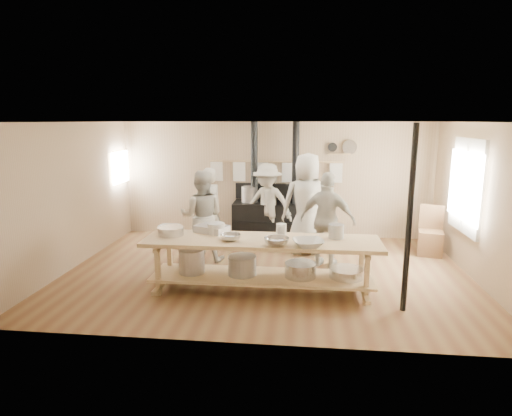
# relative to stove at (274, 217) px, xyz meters

# --- Properties ---
(ground) EXTENTS (7.00, 7.00, 0.00)m
(ground) POSITION_rel_stove_xyz_m (0.01, -2.12, -0.52)
(ground) COLOR brown
(ground) RESTS_ON ground
(room_shell) EXTENTS (7.00, 7.00, 7.00)m
(room_shell) POSITION_rel_stove_xyz_m (0.01, -2.12, 1.10)
(room_shell) COLOR tan
(room_shell) RESTS_ON ground
(window_right) EXTENTS (0.09, 1.50, 1.65)m
(window_right) POSITION_rel_stove_xyz_m (3.48, -1.52, 0.98)
(window_right) COLOR beige
(window_right) RESTS_ON ground
(left_opening) EXTENTS (0.00, 0.90, 0.90)m
(left_opening) POSITION_rel_stove_xyz_m (-3.44, -0.12, 1.08)
(left_opening) COLOR white
(left_opening) RESTS_ON ground
(stove) EXTENTS (1.90, 0.75, 2.60)m
(stove) POSITION_rel_stove_xyz_m (0.00, 0.00, 0.00)
(stove) COLOR black
(stove) RESTS_ON ground
(towel_rail) EXTENTS (3.00, 0.04, 0.47)m
(towel_rail) POSITION_rel_stove_xyz_m (0.01, 0.28, 1.04)
(towel_rail) COLOR tan
(towel_rail) RESTS_ON ground
(back_wall_shelf) EXTENTS (0.63, 0.14, 0.32)m
(back_wall_shelf) POSITION_rel_stove_xyz_m (1.47, 0.32, 1.48)
(back_wall_shelf) COLOR tan
(back_wall_shelf) RESTS_ON ground
(prep_table) EXTENTS (3.60, 0.90, 0.85)m
(prep_table) POSITION_rel_stove_xyz_m (-0.00, -3.02, -0.00)
(prep_table) COLOR tan
(prep_table) RESTS_ON ground
(support_post) EXTENTS (0.08, 0.08, 2.60)m
(support_post) POSITION_rel_stove_xyz_m (2.06, -3.47, 0.78)
(support_post) COLOR black
(support_post) RESTS_ON ground
(cook_far_left) EXTENTS (0.73, 0.73, 1.72)m
(cook_far_left) POSITION_rel_stove_xyz_m (-1.26, -1.03, 0.34)
(cook_far_left) COLOR beige
(cook_far_left) RESTS_ON ground
(cook_left) EXTENTS (0.87, 0.69, 1.72)m
(cook_left) POSITION_rel_stove_xyz_m (-1.25, -1.59, 0.34)
(cook_left) COLOR beige
(cook_left) RESTS_ON ground
(cook_center) EXTENTS (1.02, 0.70, 2.02)m
(cook_center) POSITION_rel_stove_xyz_m (0.71, -0.95, 0.49)
(cook_center) COLOR beige
(cook_center) RESTS_ON ground
(cook_right) EXTENTS (1.10, 0.73, 1.73)m
(cook_right) POSITION_rel_stove_xyz_m (1.07, -1.71, 0.35)
(cook_right) COLOR beige
(cook_right) RESTS_ON ground
(cook_by_window) EXTENTS (1.27, 0.95, 1.74)m
(cook_by_window) POSITION_rel_stove_xyz_m (-0.12, -0.35, 0.35)
(cook_by_window) COLOR beige
(cook_by_window) RESTS_ON ground
(chair) EXTENTS (0.55, 0.55, 0.98)m
(chair) POSITION_rel_stove_xyz_m (3.16, -0.78, -0.23)
(chair) COLOR brown
(chair) RESTS_ON ground
(bowl_white_a) EXTENTS (0.38, 0.38, 0.09)m
(bowl_white_a) POSITION_rel_stove_xyz_m (-1.54, -2.69, 0.37)
(bowl_white_a) COLOR silver
(bowl_white_a) RESTS_ON prep_table
(bowl_steel_a) EXTENTS (0.44, 0.44, 0.10)m
(bowl_steel_a) POSITION_rel_stove_xyz_m (-0.45, -3.14, 0.38)
(bowl_steel_a) COLOR silver
(bowl_steel_a) RESTS_ON prep_table
(bowl_white_b) EXTENTS (0.52, 0.52, 0.11)m
(bowl_white_b) POSITION_rel_stove_xyz_m (0.71, -3.35, 0.38)
(bowl_white_b) COLOR silver
(bowl_white_b) RESTS_ON prep_table
(bowl_steel_b) EXTENTS (0.52, 0.52, 0.11)m
(bowl_steel_b) POSITION_rel_stove_xyz_m (0.25, -3.32, 0.39)
(bowl_steel_b) COLOR silver
(bowl_steel_b) RESTS_ON prep_table
(roasting_pan) EXTENTS (0.60, 0.51, 0.11)m
(roasting_pan) POSITION_rel_stove_xyz_m (-0.84, -2.69, 0.39)
(roasting_pan) COLOR #B2B2B7
(roasting_pan) RESTS_ON prep_table
(mixing_bowl_large) EXTENTS (0.52, 0.52, 0.13)m
(mixing_bowl_large) POSITION_rel_stove_xyz_m (-1.44, -2.93, 0.39)
(mixing_bowl_large) COLOR silver
(mixing_bowl_large) RESTS_ON prep_table
(bucket_galv) EXTENTS (0.29, 0.29, 0.22)m
(bucket_galv) POSITION_rel_stove_xyz_m (1.14, -2.84, 0.44)
(bucket_galv) COLOR gray
(bucket_galv) RESTS_ON prep_table
(deep_bowl_enamel) EXTENTS (0.34, 0.34, 0.17)m
(deep_bowl_enamel) POSITION_rel_stove_xyz_m (-0.75, -2.77, 0.42)
(deep_bowl_enamel) COLOR silver
(deep_bowl_enamel) RESTS_ON prep_table
(pitcher) EXTENTS (0.18, 0.18, 0.25)m
(pitcher) POSITION_rel_stove_xyz_m (0.31, -3.02, 0.45)
(pitcher) COLOR silver
(pitcher) RESTS_ON prep_table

